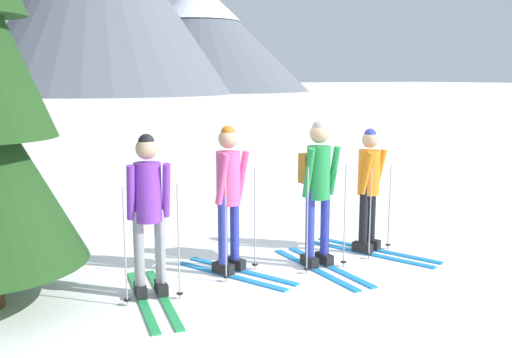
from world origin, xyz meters
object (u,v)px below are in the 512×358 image
Objects in this scene: skier_in_orange at (369,187)px; skier_in_green at (318,185)px; skier_in_pink at (229,193)px; skier_in_purple at (148,207)px.

skier_in_green is at bearing -170.72° from skier_in_orange.
skier_in_green is (1.04, -0.29, 0.05)m from skier_in_pink.
skier_in_pink is 1.98m from skier_in_orange.
skier_in_orange is at bearing -4.11° from skier_in_pink.
skier_in_purple is at bearing 178.75° from skier_in_green.
skier_in_green reaches higher than skier_in_purple.
skier_in_green reaches higher than skier_in_orange.
skier_in_pink is (1.06, 0.25, -0.01)m from skier_in_purple.
skier_in_purple is 2.10m from skier_in_green.
skier_in_pink is 1.08m from skier_in_green.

